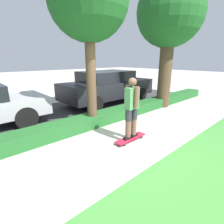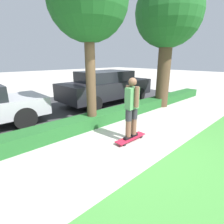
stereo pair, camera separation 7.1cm
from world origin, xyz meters
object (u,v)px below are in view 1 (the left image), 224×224
object	(u,v)px
skater_person	(132,107)
tree_mid	(88,2)
skateboard	(131,138)
tree_far	(170,16)
parked_car_middle	(108,86)

from	to	relation	value
skater_person	tree_mid	bearing A→B (deg)	95.57
skater_person	skateboard	bearing A→B (deg)	165.96
skateboard	skater_person	xyz separation A→B (m)	(0.00, -0.00, 0.84)
tree_far	tree_mid	bearing A→B (deg)	178.91
skater_person	tree_far	world-z (taller)	tree_far
tree_far	parked_car_middle	bearing A→B (deg)	123.48
skateboard	tree_mid	size ratio (longest dim) A/B	0.21
skateboard	tree_far	bearing A→B (deg)	20.77
skater_person	tree_far	distance (m)	4.86
tree_mid	tree_far	distance (m)	3.87
skateboard	parked_car_middle	distance (m)	4.30
parked_car_middle	skateboard	bearing A→B (deg)	-123.90
skater_person	parked_car_middle	xyz separation A→B (m)	(2.30, 3.56, -0.11)
tree_far	parked_car_middle	xyz separation A→B (m)	(-1.42, 2.15, -2.89)
parked_car_middle	tree_mid	bearing A→B (deg)	-140.71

